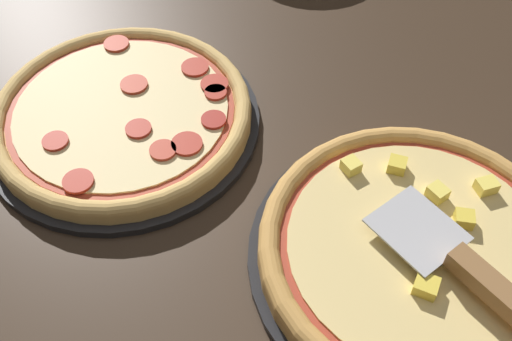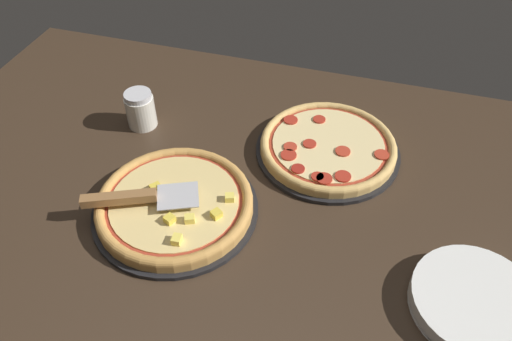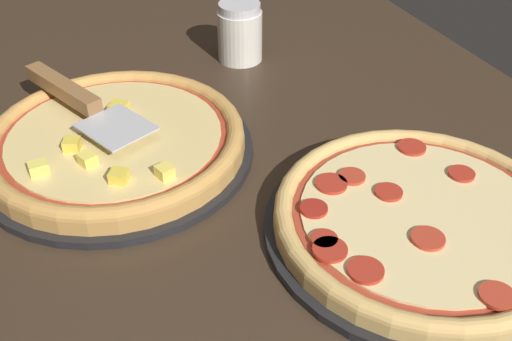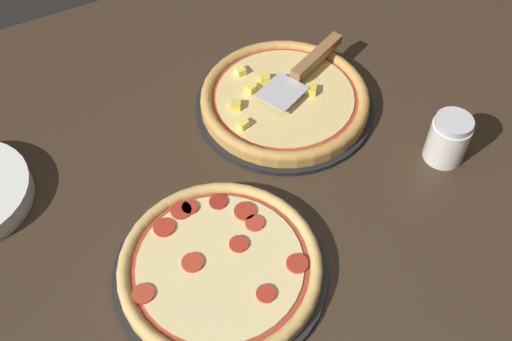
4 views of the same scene
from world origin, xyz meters
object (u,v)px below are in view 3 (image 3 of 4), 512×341
object	(u,v)px
pizza_back	(421,217)
parmesan_shaker	(240,32)
pizza_front	(115,139)
serving_spatula	(72,95)

from	to	relation	value
pizza_back	parmesan_shaker	xyz separation A→B (cm)	(-46.38, -2.56, 2.38)
pizza_back	pizza_front	bearing A→B (deg)	-135.08
pizza_back	parmesan_shaker	size ratio (longest dim) A/B	3.36
serving_spatula	parmesan_shaker	xyz separation A→B (cm)	(-11.37, 28.11, -0.86)
pizza_front	pizza_back	world-z (taller)	pizza_front
pizza_back	parmesan_shaker	bearing A→B (deg)	-176.84
parmesan_shaker	serving_spatula	bearing A→B (deg)	-67.98
serving_spatula	parmesan_shaker	bearing A→B (deg)	112.02
pizza_front	parmesan_shaker	distance (cm)	31.22
pizza_back	parmesan_shaker	distance (cm)	46.51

